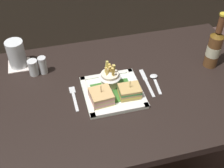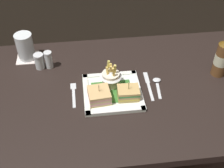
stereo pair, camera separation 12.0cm
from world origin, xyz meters
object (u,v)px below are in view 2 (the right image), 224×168
at_px(spoon, 157,83).
at_px(salt_shaker, 39,62).
at_px(water_glass, 26,48).
at_px(knife, 148,85).
at_px(pepper_shaker, 49,61).
at_px(dining_table, 111,108).
at_px(square_plate, 113,92).
at_px(sandwich_half_left, 99,95).
at_px(fork, 74,93).
at_px(beer_bottle, 223,56).
at_px(sandwich_half_right, 128,93).
at_px(fries_cup, 110,76).

distance_m(spoon, salt_shaker, 0.53).
relative_size(water_glass, knife, 0.70).
height_order(water_glass, pepper_shaker, water_glass).
bearing_deg(spoon, dining_table, -177.42).
relative_size(square_plate, sandwich_half_left, 2.52).
bearing_deg(salt_shaker, fork, -52.50).
bearing_deg(fork, square_plate, -6.51).
relative_size(dining_table, pepper_shaker, 16.04).
bearing_deg(square_plate, fork, 173.49).
relative_size(sandwich_half_left, beer_bottle, 0.35).
height_order(fork, knife, same).
relative_size(water_glass, spoon, 1.00).
bearing_deg(square_plate, sandwich_half_right, -32.95).
xyz_separation_m(square_plate, knife, (0.16, 0.03, -0.01)).
xyz_separation_m(knife, spoon, (0.04, 0.00, 0.00)).
bearing_deg(knife, beer_bottle, 6.52).
distance_m(dining_table, pepper_shaker, 0.35).
bearing_deg(fries_cup, knife, -4.17).
bearing_deg(spoon, beer_bottle, 6.66).
bearing_deg(square_plate, beer_bottle, 8.41).
bearing_deg(water_glass, sandwich_half_right, -37.21).
bearing_deg(sandwich_half_right, fork, 165.62).
relative_size(knife, salt_shaker, 2.44).
distance_m(fries_cup, water_glass, 0.44).
bearing_deg(pepper_shaker, fries_cup, -32.05).
xyz_separation_m(dining_table, fork, (-0.16, -0.01, 0.12)).
bearing_deg(water_glass, beer_bottle, -14.33).
xyz_separation_m(fries_cup, beer_bottle, (0.48, 0.02, 0.04)).
bearing_deg(pepper_shaker, knife, -22.41).
relative_size(dining_table, beer_bottle, 5.02).
height_order(square_plate, water_glass, water_glass).
xyz_separation_m(sandwich_half_left, beer_bottle, (0.54, 0.11, 0.06)).
bearing_deg(sandwich_half_right, fries_cup, 127.08).
bearing_deg(fries_cup, fork, -169.93).
bearing_deg(water_glass, fork, -52.08).
xyz_separation_m(fork, pepper_shaker, (-0.10, 0.19, 0.03)).
distance_m(fries_cup, knife, 0.17).
height_order(fries_cup, beer_bottle, beer_bottle).
xyz_separation_m(fries_cup, pepper_shaker, (-0.26, 0.16, -0.02)).
relative_size(dining_table, sandwich_half_right, 14.97).
bearing_deg(fork, knife, 2.83).
distance_m(dining_table, salt_shaker, 0.38).
bearing_deg(fries_cup, beer_bottle, 2.94).
relative_size(knife, pepper_shaker, 2.18).
height_order(dining_table, sandwich_half_right, sandwich_half_right).
height_order(water_glass, knife, water_glass).
bearing_deg(sandwich_half_left, sandwich_half_right, 0.00).
height_order(fork, spoon, spoon).
relative_size(sandwich_half_right, knife, 0.49).
bearing_deg(fork, sandwich_half_right, -14.38).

